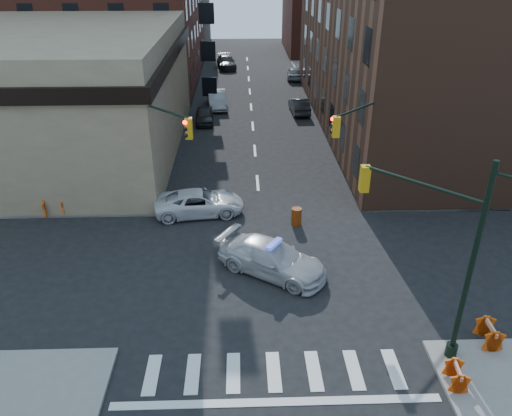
{
  "coord_description": "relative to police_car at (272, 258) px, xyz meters",
  "views": [
    {
      "loc": [
        -1.1,
        -20.36,
        13.97
      ],
      "look_at": [
        -0.36,
        2.16,
        2.2
      ],
      "focal_mm": 35.0,
      "sensor_mm": 36.0,
      "label": 1
    }
  ],
  "objects": [
    {
      "name": "tree_ne_far",
      "position": [
        7.17,
        34.38,
        2.7
      ],
      "size": [
        3.0,
        3.0,
        4.85
      ],
      "color": "black",
      "rests_on": "sidewalk_ne"
    },
    {
      "name": "tree_ne_near",
      "position": [
        7.17,
        26.38,
        2.7
      ],
      "size": [
        3.0,
        3.0,
        4.85
      ],
      "color": "black",
      "rests_on": "sidewalk_ne"
    },
    {
      "name": "pedestrian_c",
      "position": [
        -10.15,
        8.62,
        0.24
      ],
      "size": [
        1.07,
        0.99,
        1.76
      ],
      "primitive_type": "imported",
      "rotation": [
        0.0,
        0.0,
        0.7
      ],
      "color": "black",
      "rests_on": "sidewalk_nw"
    },
    {
      "name": "parked_car_wnear",
      "position": [
        -4.64,
        23.46,
        -0.12
      ],
      "size": [
        1.83,
        4.0,
        1.33
      ],
      "primitive_type": "imported",
      "rotation": [
        0.0,
        0.0,
        0.07
      ],
      "color": "black",
      "rests_on": "ground"
    },
    {
      "name": "pedestrian_a",
      "position": [
        -9.05,
        7.27,
        0.22
      ],
      "size": [
        0.74,
        0.71,
        1.71
      ],
      "primitive_type": "imported",
      "rotation": [
        0.0,
        0.0,
        -0.68
      ],
      "color": "black",
      "rests_on": "sidewalk_nw"
    },
    {
      "name": "signal_pole_ne",
      "position": [
        5.51,
        5.74,
        3.55
      ],
      "size": [
        3.67,
        3.58,
        8.0
      ],
      "rotation": [
        0.0,
        0.0,
        -2.36
      ],
      "color": "black",
      "rests_on": "sidewalk_ne"
    },
    {
      "name": "pedestrian_b",
      "position": [
        -12.46,
        6.42,
        0.17
      ],
      "size": [
        0.88,
        0.74,
        1.62
      ],
      "primitive_type": "imported",
      "rotation": [
        0.0,
        0.0,
        0.18
      ],
      "color": "black",
      "rests_on": "sidewalk_nw"
    },
    {
      "name": "parked_car_enear",
      "position": [
        4.19,
        26.19,
        -0.06
      ],
      "size": [
        1.74,
        4.47,
        1.45
      ],
      "primitive_type": "imported",
      "rotation": [
        0.0,
        0.0,
        3.19
      ],
      "color": "black",
      "rests_on": "ground"
    },
    {
      "name": "pickup",
      "position": [
        -3.9,
        6.18,
        -0.07
      ],
      "size": [
        5.45,
        3.01,
        1.45
      ],
      "primitive_type": "imported",
      "rotation": [
        0.0,
        0.0,
        1.69
      ],
      "color": "silver",
      "rests_on": "ground"
    },
    {
      "name": "parked_car_wfar",
      "position": [
        -3.67,
        28.31,
        0.03
      ],
      "size": [
        2.31,
        5.13,
        1.63
      ],
      "primitive_type": "imported",
      "rotation": [
        0.0,
        0.0,
        0.12
      ],
      "color": "#919399",
      "rests_on": "ground"
    },
    {
      "name": "commercial_row_ne",
      "position": [
        12.67,
        22.88,
        6.21
      ],
      "size": [
        14.0,
        34.0,
        14.0
      ],
      "primitive_type": "cube",
      "color": "#523021",
      "rests_on": "ground"
    },
    {
      "name": "parked_car_wdeep",
      "position": [
        -3.13,
        46.48,
        0.0
      ],
      "size": [
        2.85,
        5.68,
        1.58
      ],
      "primitive_type": "imported",
      "rotation": [
        0.0,
        0.0,
        0.12
      ],
      "color": "black",
      "rests_on": "ground"
    },
    {
      "name": "barricade_nw_b",
      "position": [
        -12.33,
        6.1,
        -0.14
      ],
      "size": [
        1.45,
        0.93,
        1.01
      ],
      "primitive_type": null,
      "rotation": [
        0.0,
        0.0,
        0.21
      ],
      "color": "#E1520A",
      "rests_on": "sidewalk_nw"
    },
    {
      "name": "parked_car_efar",
      "position": [
        5.17,
        40.09,
        -0.06
      ],
      "size": [
        2.12,
        4.44,
        1.46
      ],
      "primitive_type": "imported",
      "rotation": [
        0.0,
        0.0,
        3.05
      ],
      "color": "gray",
      "rests_on": "ground"
    },
    {
      "name": "sidewalk_ne",
      "position": [
        22.67,
        33.13,
        -0.71
      ],
      "size": [
        34.0,
        54.5,
        0.15
      ],
      "primitive_type": "cube",
      "color": "gray",
      "rests_on": "ground"
    },
    {
      "name": "barricade_se_b",
      "position": [
        6.07,
        -7.35,
        -0.24
      ],
      "size": [
        0.64,
        1.11,
        0.8
      ],
      "primitive_type": null,
      "rotation": [
        0.0,
        0.0,
        1.46
      ],
      "color": "red",
      "rests_on": "sidewalk_se"
    },
    {
      "name": "barrel_bank",
      "position": [
        -5.38,
        7.34,
        -0.34
      ],
      "size": [
        0.52,
        0.52,
        0.89
      ],
      "primitive_type": "cylinder",
      "rotation": [
        0.0,
        0.0,
        0.04
      ],
      "color": "#C25809",
      "rests_on": "ground"
    },
    {
      "name": "barricade_se_a",
      "position": [
        8.16,
        -5.32,
        -0.19
      ],
      "size": [
        0.66,
        1.23,
        0.9
      ],
      "primitive_type": null,
      "rotation": [
        0.0,
        0.0,
        1.52
      ],
      "color": "#C63E09",
      "rests_on": "sidewalk_se"
    },
    {
      "name": "sidewalk_nw",
      "position": [
        -23.33,
        33.13,
        -0.71
      ],
      "size": [
        34.0,
        54.5,
        0.15
      ],
      "primitive_type": "cube",
      "color": "gray",
      "rests_on": "ground"
    },
    {
      "name": "filler_ne",
      "position": [
        13.67,
        58.38,
        5.21
      ],
      "size": [
        16.0,
        16.0,
        12.0
      ],
      "primitive_type": "cube",
      "color": "maroon",
      "rests_on": "ground"
    },
    {
      "name": "signal_pole_nw",
      "position": [
        -6.18,
        5.72,
        3.55
      ],
      "size": [
        3.58,
        3.67,
        8.0
      ],
      "rotation": [
        0.0,
        0.0,
        -0.79
      ],
      "color": "black",
      "rests_on": "sidewalk_nw"
    },
    {
      "name": "ground",
      "position": [
        -0.33,
        0.38,
        -0.79
      ],
      "size": [
        140.0,
        140.0,
        0.0
      ],
      "primitive_type": "plane",
      "color": "black",
      "rests_on": "ground"
    },
    {
      "name": "signal_pole_se",
      "position": [
        5.71,
        -5.14,
        3.82
      ],
      "size": [
        5.4,
        5.27,
        8.0
      ],
      "rotation": [
        0.0,
        0.0,
        2.36
      ],
      "color": "black",
      "rests_on": "sidewalk_se"
    },
    {
      "name": "police_car",
      "position": [
        0.0,
        0.0,
        0.0
      ],
      "size": [
        5.75,
        4.85,
        1.58
      ],
      "primitive_type": "imported",
      "rotation": [
        0.0,
        0.0,
        0.98
      ],
      "color": "#BABBBE",
      "rests_on": "ground"
    },
    {
      "name": "barrel_road",
      "position": [
        1.67,
        4.66,
        -0.28
      ],
      "size": [
        0.75,
        0.75,
        1.02
      ],
      "primitive_type": "cylinder",
      "rotation": [
        0.0,
        0.0,
        -0.41
      ],
      "color": "#C85B09",
      "rests_on": "ground"
    },
    {
      "name": "bank_building",
      "position": [
        -17.33,
        16.88,
        3.71
      ],
      "size": [
        22.0,
        22.0,
        9.0
      ],
      "primitive_type": "cube",
      "color": "#9C8866",
      "rests_on": "ground"
    },
    {
      "name": "barricade_nw_a",
      "position": [
        -9.83,
        6.68,
        -0.19
      ],
      "size": [
        1.22,
        0.64,
        0.9
      ],
      "primitive_type": null,
      "rotation": [
        0.0,
        0.0,
        -0.03
      ],
      "color": "red",
      "rests_on": "sidewalk_nw"
    }
  ]
}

